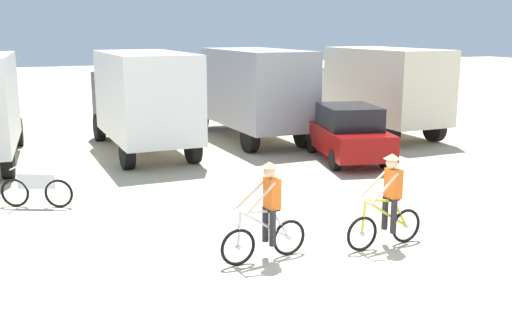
# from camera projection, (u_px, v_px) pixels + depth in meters

# --- Properties ---
(ground_plane) EXTENTS (120.00, 120.00, 0.00)m
(ground_plane) POSITION_uv_depth(u_px,v_px,m) (339.00, 264.00, 10.75)
(ground_plane) COLOR beige
(box_truck_avon_van) EXTENTS (2.48, 6.78, 3.35)m
(box_truck_avon_van) POSITION_uv_depth(u_px,v_px,m) (142.00, 97.00, 20.03)
(box_truck_avon_van) COLOR white
(box_truck_avon_van) RESTS_ON ground
(box_truck_grey_hauler) EXTENTS (2.56, 6.81, 3.35)m
(box_truck_grey_hauler) POSITION_uv_depth(u_px,v_px,m) (251.00, 89.00, 22.42)
(box_truck_grey_hauler) COLOR #9E9EA3
(box_truck_grey_hauler) RESTS_ON ground
(box_truck_cream_rv) EXTENTS (2.54, 6.81, 3.35)m
(box_truck_cream_rv) POSITION_uv_depth(u_px,v_px,m) (377.00, 86.00, 23.51)
(box_truck_cream_rv) COLOR beige
(box_truck_cream_rv) RESTS_ON ground
(sedan_parked) EXTENTS (2.65, 4.49, 1.76)m
(sedan_parked) POSITION_uv_depth(u_px,v_px,m) (347.00, 133.00, 18.98)
(sedan_parked) COLOR maroon
(sedan_parked) RESTS_ON ground
(cyclist_orange_shirt) EXTENTS (1.73, 0.52, 1.82)m
(cyclist_orange_shirt) POSITION_uv_depth(u_px,v_px,m) (267.00, 215.00, 10.80)
(cyclist_orange_shirt) COLOR black
(cyclist_orange_shirt) RESTS_ON ground
(cyclist_cowboy_hat) EXTENTS (1.73, 0.52, 1.82)m
(cyclist_cowboy_hat) POSITION_uv_depth(u_px,v_px,m) (388.00, 204.00, 11.47)
(cyclist_cowboy_hat) COLOR black
(cyclist_cowboy_hat) RESTS_ON ground
(bicycle_spare) EXTENTS (1.58, 0.85, 0.97)m
(bicycle_spare) POSITION_uv_depth(u_px,v_px,m) (36.00, 191.00, 14.09)
(bicycle_spare) COLOR black
(bicycle_spare) RESTS_ON ground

